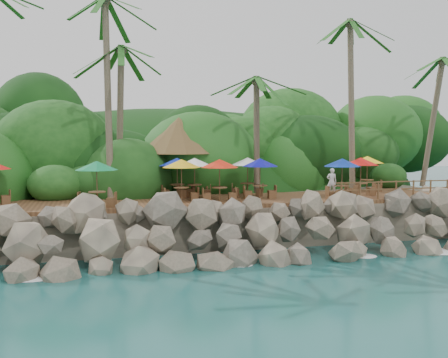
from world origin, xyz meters
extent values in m
plane|color=#19514F|center=(0.00, 0.00, 0.00)|extent=(140.00, 140.00, 0.00)
cube|color=gray|center=(0.00, 16.00, 1.05)|extent=(32.00, 25.20, 2.10)
ellipsoid|color=#143811|center=(0.00, 23.50, 0.00)|extent=(44.80, 28.00, 15.40)
cube|color=brown|center=(0.00, 6.00, 2.20)|extent=(26.00, 5.00, 0.20)
ellipsoid|color=white|center=(-9.00, 0.30, 0.03)|extent=(1.20, 0.80, 0.06)
ellipsoid|color=white|center=(-6.00, 0.30, 0.03)|extent=(1.20, 0.80, 0.06)
ellipsoid|color=white|center=(-3.00, 0.30, 0.03)|extent=(1.20, 0.80, 0.06)
ellipsoid|color=white|center=(0.00, 0.30, 0.03)|extent=(1.20, 0.80, 0.06)
ellipsoid|color=white|center=(3.00, 0.30, 0.03)|extent=(1.20, 0.80, 0.06)
ellipsoid|color=white|center=(6.00, 0.30, 0.03)|extent=(1.20, 0.80, 0.06)
ellipsoid|color=white|center=(9.00, 0.30, 0.03)|extent=(1.20, 0.80, 0.06)
cylinder|color=brown|center=(-5.99, 8.28, 7.92)|extent=(0.41, 2.36, 11.13)
cylinder|color=brown|center=(-5.29, 9.26, 6.52)|extent=(0.63, 1.27, 8.43)
ellipsoid|color=#23601E|center=(-5.29, 9.26, 10.73)|extent=(6.00, 6.00, 2.40)
cylinder|color=brown|center=(2.77, 8.68, 5.76)|extent=(0.70, 0.96, 6.92)
ellipsoid|color=#23601E|center=(2.77, 8.68, 9.21)|extent=(6.00, 6.00, 2.40)
cylinder|color=brown|center=(8.73, 8.01, 7.64)|extent=(0.58, 1.42, 10.66)
ellipsoid|color=#23601E|center=(8.73, 8.01, 12.97)|extent=(6.00, 6.00, 2.40)
cylinder|color=brown|center=(15.32, 8.89, 6.60)|extent=(0.94, 1.56, 8.57)
ellipsoid|color=#23601E|center=(15.32, 8.89, 10.90)|extent=(6.00, 6.00, 2.40)
cylinder|color=brown|center=(-3.16, 8.54, 3.50)|extent=(0.16, 0.16, 2.40)
cylinder|color=brown|center=(-0.36, 8.54, 3.50)|extent=(0.16, 0.16, 2.40)
cylinder|color=brown|center=(-3.16, 11.34, 3.50)|extent=(0.16, 0.16, 2.40)
cylinder|color=brown|center=(-0.36, 11.34, 3.50)|extent=(0.16, 0.16, 2.40)
cone|color=brown|center=(-1.76, 9.94, 5.80)|extent=(4.82, 4.82, 2.20)
cylinder|color=brown|center=(6.23, 4.40, 2.66)|extent=(0.08, 0.08, 0.72)
cylinder|color=brown|center=(6.23, 4.40, 3.03)|extent=(0.82, 0.82, 0.05)
cylinder|color=brown|center=(6.23, 4.40, 3.37)|extent=(0.05, 0.05, 2.14)
cone|color=#0C2D9E|center=(6.23, 4.40, 4.29)|extent=(2.04, 2.04, 0.44)
cube|color=brown|center=(5.55, 4.36, 2.52)|extent=(0.43, 0.43, 0.45)
cube|color=brown|center=(6.91, 4.44, 2.52)|extent=(0.43, 0.43, 0.45)
cylinder|color=brown|center=(-1.40, 7.11, 2.66)|extent=(0.08, 0.08, 0.72)
cylinder|color=brown|center=(-1.40, 7.11, 3.03)|extent=(0.82, 0.82, 0.05)
cylinder|color=brown|center=(-1.40, 7.11, 3.37)|extent=(0.05, 0.05, 2.14)
cone|color=white|center=(-1.40, 7.11, 4.29)|extent=(2.04, 2.04, 0.44)
cube|color=brown|center=(-2.06, 7.28, 2.52)|extent=(0.50, 0.50, 0.45)
cube|color=brown|center=(-0.74, 6.94, 2.52)|extent=(0.50, 0.50, 0.45)
cylinder|color=brown|center=(-2.40, 5.66, 2.66)|extent=(0.08, 0.08, 0.72)
cylinder|color=brown|center=(-2.40, 5.66, 3.03)|extent=(0.82, 0.82, 0.05)
cylinder|color=brown|center=(-2.40, 5.66, 3.37)|extent=(0.05, 0.05, 2.14)
cone|color=yellow|center=(-2.40, 5.66, 4.29)|extent=(2.04, 2.04, 0.44)
cube|color=brown|center=(-3.08, 5.66, 2.52)|extent=(0.41, 0.41, 0.45)
cube|color=brown|center=(-1.72, 5.66, 2.52)|extent=(0.41, 0.41, 0.45)
cube|color=brown|center=(-11.14, 6.79, 2.52)|extent=(0.50, 0.50, 0.45)
cylinder|color=brown|center=(-0.47, 5.14, 2.66)|extent=(0.08, 0.08, 0.72)
cylinder|color=brown|center=(-0.47, 5.14, 3.03)|extent=(0.82, 0.82, 0.05)
cylinder|color=brown|center=(-0.47, 5.14, 3.37)|extent=(0.05, 0.05, 2.14)
cone|color=red|center=(-0.47, 5.14, 4.29)|extent=(2.04, 2.04, 0.44)
cube|color=brown|center=(-1.15, 5.21, 2.52)|extent=(0.45, 0.45, 0.45)
cube|color=brown|center=(0.20, 5.07, 2.52)|extent=(0.45, 0.45, 0.45)
cylinder|color=brown|center=(9.69, 7.60, 2.66)|extent=(0.08, 0.08, 0.72)
cylinder|color=brown|center=(9.69, 7.60, 3.03)|extent=(0.82, 0.82, 0.05)
cylinder|color=brown|center=(9.69, 7.60, 3.37)|extent=(0.05, 0.05, 2.14)
cone|color=yellow|center=(9.69, 7.60, 4.29)|extent=(2.04, 2.04, 0.44)
cube|color=brown|center=(9.05, 7.83, 2.52)|extent=(0.52, 0.52, 0.45)
cube|color=brown|center=(10.33, 7.37, 2.52)|extent=(0.52, 0.52, 0.45)
cylinder|color=brown|center=(8.04, 5.55, 2.66)|extent=(0.08, 0.08, 0.72)
cylinder|color=brown|center=(8.04, 5.55, 3.03)|extent=(0.82, 0.82, 0.05)
cylinder|color=brown|center=(8.04, 5.55, 3.37)|extent=(0.05, 0.05, 2.14)
cone|color=red|center=(8.04, 5.55, 4.29)|extent=(2.04, 2.04, 0.44)
cube|color=brown|center=(7.36, 5.56, 2.52)|extent=(0.41, 0.41, 0.45)
cube|color=brown|center=(8.72, 5.54, 2.52)|extent=(0.41, 0.41, 0.45)
cylinder|color=brown|center=(1.71, 7.15, 2.66)|extent=(0.08, 0.08, 0.72)
cylinder|color=brown|center=(1.71, 7.15, 3.03)|extent=(0.82, 0.82, 0.05)
cylinder|color=brown|center=(1.71, 7.15, 3.37)|extent=(0.05, 0.05, 2.14)
cone|color=silver|center=(1.71, 7.15, 4.29)|extent=(2.04, 2.04, 0.44)
cube|color=brown|center=(1.06, 7.34, 2.52)|extent=(0.51, 0.51, 0.45)
cube|color=brown|center=(2.37, 6.95, 2.52)|extent=(0.51, 0.51, 0.45)
cylinder|color=brown|center=(1.95, 5.69, 2.66)|extent=(0.08, 0.08, 0.72)
cylinder|color=brown|center=(1.95, 5.69, 3.03)|extent=(0.82, 0.82, 0.05)
cylinder|color=brown|center=(1.95, 5.69, 3.37)|extent=(0.05, 0.05, 2.14)
cone|color=#0B0B95|center=(1.95, 5.69, 4.29)|extent=(2.04, 2.04, 0.44)
cube|color=brown|center=(1.28, 5.74, 2.52)|extent=(0.44, 0.44, 0.45)
cube|color=brown|center=(2.63, 5.63, 2.52)|extent=(0.44, 0.44, 0.45)
cylinder|color=brown|center=(-6.72, 4.50, 2.66)|extent=(0.08, 0.08, 0.72)
cylinder|color=brown|center=(-6.72, 4.50, 3.03)|extent=(0.82, 0.82, 0.05)
cylinder|color=brown|center=(-6.72, 4.50, 3.37)|extent=(0.05, 0.05, 2.14)
cone|color=#0D7C44|center=(-6.72, 4.50, 4.29)|extent=(2.04, 2.04, 0.44)
cube|color=brown|center=(-7.37, 4.71, 2.52)|extent=(0.51, 0.51, 0.45)
cube|color=brown|center=(-6.07, 4.30, 2.52)|extent=(0.51, 0.51, 0.45)
cylinder|color=brown|center=(-2.31, 7.52, 2.66)|extent=(0.08, 0.08, 0.72)
cylinder|color=brown|center=(-2.31, 7.52, 3.03)|extent=(0.82, 0.82, 0.05)
cylinder|color=brown|center=(-2.31, 7.52, 3.37)|extent=(0.05, 0.05, 2.14)
cone|color=#0C1F9D|center=(-2.31, 7.52, 4.29)|extent=(2.04, 2.04, 0.44)
cube|color=brown|center=(-2.99, 7.46, 2.52)|extent=(0.44, 0.44, 0.45)
cube|color=brown|center=(-1.63, 7.58, 2.52)|extent=(0.44, 0.44, 0.45)
cylinder|color=brown|center=(5.80, 3.65, 2.80)|extent=(0.10, 0.10, 1.00)
cylinder|color=brown|center=(6.90, 3.65, 2.80)|extent=(0.10, 0.10, 1.00)
cylinder|color=brown|center=(8.00, 3.65, 2.80)|extent=(0.10, 0.10, 1.00)
cylinder|color=brown|center=(9.10, 3.65, 2.80)|extent=(0.10, 0.10, 1.00)
cylinder|color=brown|center=(10.20, 3.65, 2.80)|extent=(0.10, 0.10, 1.00)
cylinder|color=brown|center=(11.30, 3.65, 2.80)|extent=(0.10, 0.10, 1.00)
cylinder|color=brown|center=(12.40, 3.65, 2.80)|extent=(0.10, 0.10, 1.00)
cube|color=brown|center=(9.10, 3.65, 3.25)|extent=(7.20, 0.06, 0.06)
cube|color=brown|center=(9.10, 3.65, 2.85)|extent=(7.20, 0.06, 0.06)
imported|color=silver|center=(6.58, 6.26, 3.09)|extent=(0.68, 0.58, 1.58)
camera|label=1|loc=(-7.11, -20.23, 5.53)|focal=40.31mm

